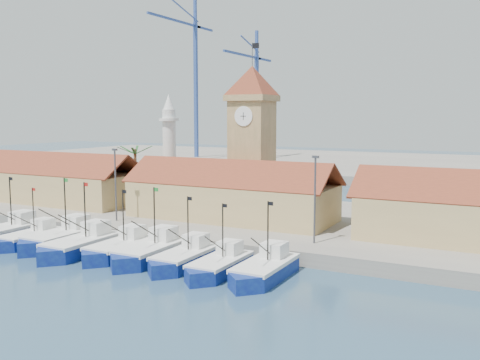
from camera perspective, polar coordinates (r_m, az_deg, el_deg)
The scene contains 20 objects.
ground at distance 52.64m, azimuth -11.46°, elevation -9.28°, with size 400.00×400.00×0.00m, color navy.
quay at distance 72.19m, azimuth 0.57°, elevation -4.15°, with size 140.00×32.00×1.50m, color gray.
terminal at distance 153.24m, azimuth 15.24°, elevation 1.50°, with size 240.00×80.00×2.00m, color gray.
boat_0 at distance 68.77m, azimuth -23.75°, elevation -5.24°, with size 3.78×10.35×7.83m.
boat_1 at distance 65.23m, azimuth -21.61°, elevation -5.86°, with size 3.29×9.00×6.81m.
boat_2 at distance 63.13m, azimuth -18.66°, elevation -6.03°, with size 3.89×10.65×8.06m.
boat_3 at distance 59.15m, azimuth -16.74°, elevation -6.82°, with size 3.85×10.56×7.99m.
boat_4 at distance 57.11m, azimuth -12.84°, elevation -7.25°, with size 3.53×9.67×7.32m.
boat_5 at distance 54.89m, azimuth -9.64°, elevation -7.70°, with size 3.76×10.29×7.79m.
boat_6 at distance 52.41m, azimuth -6.05°, elevation -8.41°, with size 3.45×9.45×7.15m.
boat_7 at distance 49.80m, azimuth -2.31°, elevation -9.23°, with size 3.31×9.06×6.85m.
boat_8 at distance 48.29m, azimuth 2.53°, elevation -9.68°, with size 3.54×9.69×7.33m.
hall_left at distance 87.82m, azimuth -19.66°, elevation -0.46°, with size 31.20×10.13×7.61m.
hall_center at distance 68.14m, azimuth -0.94°, elevation -2.05°, with size 27.04×10.13×7.61m.
clock_tower at distance 72.71m, azimuth 1.29°, elevation 4.82°, with size 5.80×5.80×22.70m.
minaret at distance 82.17m, azimuth -7.54°, elevation 3.43°, with size 3.00×3.00×16.30m.
palm_tree at distance 83.82m, azimuth -11.09°, elevation 1.04°, with size 5.60×5.03×8.39m.
lamp_posts at distance 60.67m, azimuth -4.12°, elevation -0.78°, with size 80.70×0.25×9.03m.
crane_blue_far at distance 166.08m, azimuth -5.01°, elevation 11.62°, with size 1.00×33.66×47.75m.
crane_blue_near at distance 162.50m, azimuth 1.59°, elevation 9.74°, with size 1.00×30.26×37.95m.
Camera 1 is at (31.96, -39.27, 14.43)m, focal length 40.00 mm.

